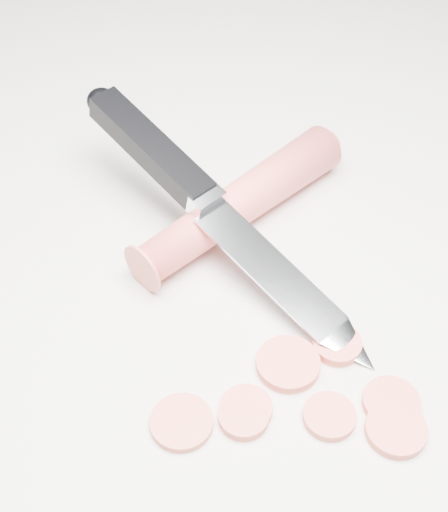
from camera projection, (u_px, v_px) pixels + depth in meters
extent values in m
plane|color=silver|center=(305.00, 336.00, 0.46)|extent=(2.40, 2.40, 0.00)
cylinder|color=#E74C48|center=(240.00, 203.00, 0.52)|extent=(0.17, 0.13, 0.03)
cylinder|color=#E65B4B|center=(182.00, 422.00, 0.41)|extent=(0.04, 0.04, 0.01)
cylinder|color=#E65B4B|center=(391.00, 402.00, 0.42)|extent=(0.03, 0.03, 0.01)
cylinder|color=#E65B4B|center=(288.00, 364.00, 0.44)|extent=(0.04, 0.04, 0.01)
cylinder|color=#E65B4B|center=(396.00, 430.00, 0.41)|extent=(0.04, 0.04, 0.01)
cylinder|color=#E65B4B|center=(337.00, 344.00, 0.45)|extent=(0.03, 0.03, 0.01)
cylinder|color=#E65B4B|center=(246.00, 409.00, 0.42)|extent=(0.03, 0.03, 0.01)
cylinder|color=#E65B4B|center=(329.00, 416.00, 0.41)|extent=(0.03, 0.03, 0.01)
cylinder|color=#E65B4B|center=(244.00, 416.00, 0.41)|extent=(0.03, 0.03, 0.01)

